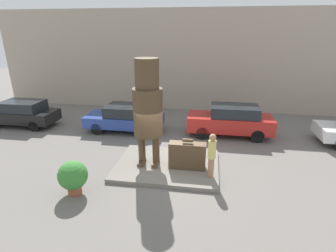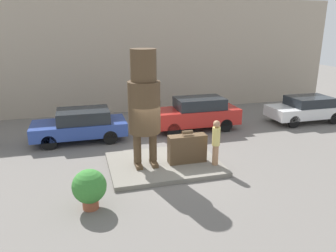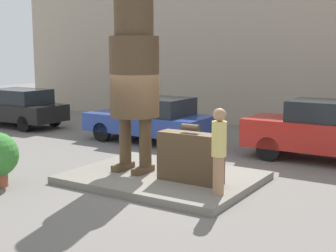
% 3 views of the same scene
% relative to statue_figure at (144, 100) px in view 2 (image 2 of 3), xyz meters
% --- Properties ---
extents(ground_plane, '(60.00, 60.00, 0.00)m').
position_rel_statue_figure_xyz_m(ground_plane, '(0.76, 0.06, -2.71)').
color(ground_plane, slate).
extents(pedestal, '(4.27, 3.24, 0.17)m').
position_rel_statue_figure_xyz_m(pedestal, '(0.76, 0.06, -2.63)').
color(pedestal, slate).
rests_on(pedestal, ground_plane).
extents(building_backdrop, '(28.00, 0.60, 6.89)m').
position_rel_statue_figure_xyz_m(building_backdrop, '(0.76, 9.11, 0.74)').
color(building_backdrop, tan).
rests_on(building_backdrop, ground_plane).
extents(statue_figure, '(1.18, 1.18, 4.35)m').
position_rel_statue_figure_xyz_m(statue_figure, '(0.00, 0.00, 0.00)').
color(statue_figure, '#4C3823').
rests_on(statue_figure, pedestal).
extents(giant_suitcase, '(1.48, 0.46, 1.29)m').
position_rel_statue_figure_xyz_m(giant_suitcase, '(1.62, -0.15, -1.99)').
color(giant_suitcase, '#4C3823').
rests_on(giant_suitcase, pedestal).
extents(tourist, '(0.30, 0.30, 1.76)m').
position_rel_statue_figure_xyz_m(tourist, '(2.58, -0.69, -1.58)').
color(tourist, '#A87A56').
rests_on(tourist, pedestal).
extents(parked_car_blue, '(4.33, 1.90, 1.52)m').
position_rel_statue_figure_xyz_m(parked_car_blue, '(-2.28, 3.98, -1.91)').
color(parked_car_blue, '#284293').
rests_on(parked_car_blue, ground_plane).
extents(parked_car_red, '(4.52, 1.74, 1.70)m').
position_rel_statue_figure_xyz_m(parked_car_red, '(3.58, 4.16, -1.82)').
color(parked_car_red, '#B2231E').
rests_on(parked_car_red, ground_plane).
extents(parked_car_white, '(4.20, 1.87, 1.44)m').
position_rel_statue_figure_xyz_m(parked_car_white, '(10.10, 3.87, -1.93)').
color(parked_car_white, silver).
rests_on(parked_car_white, ground_plane).
extents(planter_pot, '(1.02, 1.02, 1.25)m').
position_rel_statue_figure_xyz_m(planter_pot, '(-2.17, -2.33, -2.01)').
color(planter_pot, brown).
rests_on(planter_pot, ground_plane).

